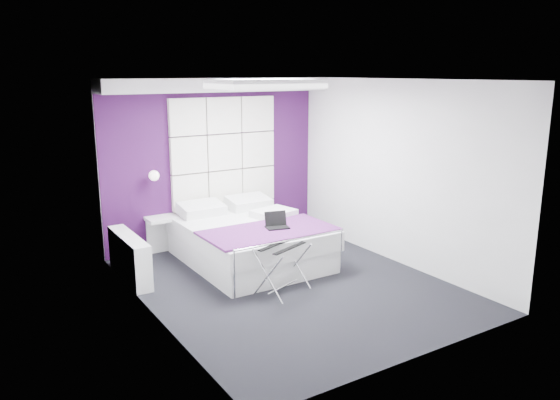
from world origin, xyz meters
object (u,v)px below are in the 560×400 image
Objects in this scene: bed at (249,240)px; nightstand at (162,219)px; luggage_rack at (282,269)px; radiator at (129,257)px; laptop at (276,224)px; wall_lamp at (153,175)px.

nightstand is at bearing 134.85° from bed.
bed is 3.54× the size of luggage_rack.
radiator is 2.62× the size of nightstand.
bed is at bearing -8.04° from radiator.
radiator is 1.96× the size of luggage_rack.
laptop reaches higher than nightstand.
wall_lamp is at bearing 136.22° from bed.
wall_lamp is 2.53m from luggage_rack.
luggage_rack is 0.87m from laptop.
nightstand is (0.73, 0.72, 0.26)m from radiator.
wall_lamp is 1.35m from radiator.
wall_lamp reaches higher than luggage_rack.
laptop reaches higher than radiator.
laptop is (0.14, -0.49, 0.34)m from bed.
laptop is at bearing 43.26° from luggage_rack.
bed is at bearing 59.54° from luggage_rack.
wall_lamp is at bearing 89.88° from luggage_rack.
bed is 0.62m from laptop.
radiator is 1.70m from bed.
laptop is at bearing -73.83° from bed.
nightstand is at bearing -24.32° from wall_lamp.
radiator reaches higher than nightstand.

